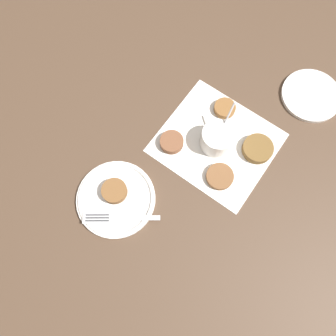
% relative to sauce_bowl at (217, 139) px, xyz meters
% --- Properties ---
extents(ground_plane, '(4.00, 4.00, 0.00)m').
position_rel_sauce_bowl_xyz_m(ground_plane, '(0.01, 0.01, -0.03)').
color(ground_plane, '#4C3828').
extents(napkin, '(0.31, 0.29, 0.00)m').
position_rel_sauce_bowl_xyz_m(napkin, '(0.00, 0.00, -0.03)').
color(napkin, white).
rests_on(napkin, ground_plane).
extents(sauce_bowl, '(0.09, 0.11, 0.11)m').
position_rel_sauce_bowl_xyz_m(sauce_bowl, '(0.00, 0.00, 0.00)').
color(sauce_bowl, white).
rests_on(sauce_bowl, napkin).
extents(fritter_0, '(0.07, 0.07, 0.01)m').
position_rel_sauce_bowl_xyz_m(fritter_0, '(0.07, -0.07, -0.02)').
color(fritter_0, brown).
rests_on(fritter_0, napkin).
extents(fritter_1, '(0.06, 0.06, 0.02)m').
position_rel_sauce_bowl_xyz_m(fritter_1, '(-0.04, 0.10, -0.02)').
color(fritter_1, brown).
rests_on(fritter_1, napkin).
extents(fritter_2, '(0.08, 0.08, 0.02)m').
position_rel_sauce_bowl_xyz_m(fritter_2, '(0.10, 0.05, -0.02)').
color(fritter_2, brown).
rests_on(fritter_2, napkin).
extents(fritter_3, '(0.06, 0.06, 0.02)m').
position_rel_sauce_bowl_xyz_m(fritter_3, '(-0.09, -0.08, -0.02)').
color(fritter_3, brown).
rests_on(fritter_3, napkin).
extents(serving_plate, '(0.20, 0.20, 0.02)m').
position_rel_sauce_bowl_xyz_m(serving_plate, '(-0.10, -0.28, -0.02)').
color(serving_plate, white).
rests_on(serving_plate, ground_plane).
extents(fritter_on_plate, '(0.06, 0.06, 0.02)m').
position_rel_sauce_bowl_xyz_m(fritter_on_plate, '(-0.12, -0.27, -0.00)').
color(fritter_on_plate, brown).
rests_on(fritter_on_plate, serving_plate).
extents(fork, '(0.16, 0.14, 0.00)m').
position_rel_sauce_bowl_xyz_m(fork, '(-0.08, -0.33, -0.01)').
color(fork, silver).
rests_on(fork, serving_plate).
extents(extra_saucer, '(0.17, 0.17, 0.01)m').
position_rel_sauce_bowl_xyz_m(extra_saucer, '(0.12, 0.29, -0.03)').
color(extra_saucer, white).
rests_on(extra_saucer, ground_plane).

